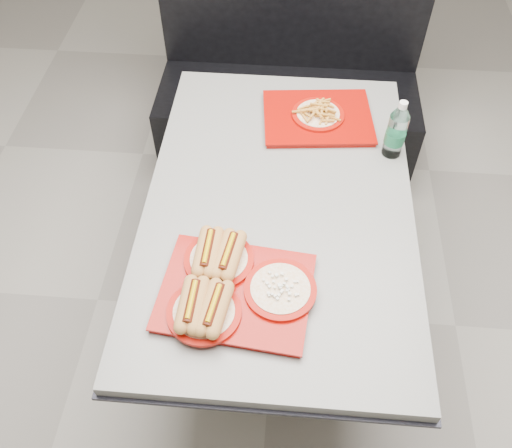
# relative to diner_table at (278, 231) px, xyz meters

# --- Properties ---
(ground) EXTENTS (6.00, 6.00, 0.00)m
(ground) POSITION_rel_diner_table_xyz_m (0.00, 0.00, -0.58)
(ground) COLOR gray
(ground) RESTS_ON ground
(diner_table) EXTENTS (0.92, 1.42, 0.75)m
(diner_table) POSITION_rel_diner_table_xyz_m (0.00, 0.00, 0.00)
(diner_table) COLOR black
(diner_table) RESTS_ON ground
(booth_bench) EXTENTS (1.30, 0.57, 1.35)m
(booth_bench) POSITION_rel_diner_table_xyz_m (0.00, 1.09, -0.18)
(booth_bench) COLOR black
(booth_bench) RESTS_ON ground
(tray_near) EXTENTS (0.47, 0.40, 0.10)m
(tray_near) POSITION_rel_diner_table_xyz_m (-0.12, -0.38, 0.20)
(tray_near) COLOR #960A04
(tray_near) RESTS_ON diner_table
(tray_far) EXTENTS (0.44, 0.36, 0.08)m
(tray_far) POSITION_rel_diner_table_xyz_m (0.12, 0.43, 0.19)
(tray_far) COLOR #960A04
(tray_far) RESTS_ON diner_table
(water_bottle) EXTENTS (0.07, 0.07, 0.23)m
(water_bottle) POSITION_rel_diner_table_xyz_m (0.39, 0.27, 0.26)
(water_bottle) COLOR silver
(water_bottle) RESTS_ON diner_table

